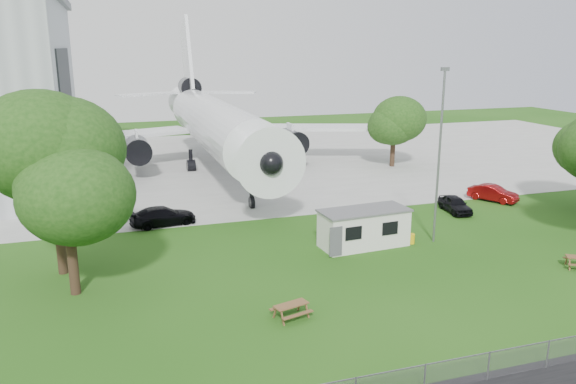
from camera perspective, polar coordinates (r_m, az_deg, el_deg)
name	(u,v)px	position (r m, az deg, el deg)	size (l,w,h in m)	color
ground	(366,291)	(32.57, 7.94, -9.95)	(160.00, 160.00, 0.00)	#31621B
concrete_apron	(228,163)	(67.27, -6.12, 2.97)	(120.00, 46.00, 0.03)	#B7B7B2
airliner	(213,122)	(63.95, -7.61, 7.10)	(46.36, 47.73, 17.69)	white
site_cabin	(364,228)	(39.14, 7.73, -3.62)	(6.84, 3.16, 2.62)	silver
picnic_west	(291,318)	(29.37, 0.32, -12.65)	(1.80, 1.50, 0.76)	brown
fence	(466,384)	(25.41, 17.67, -18.11)	(58.00, 0.04, 1.30)	gray
lamp_mast	(439,159)	(39.83, 15.09, 3.30)	(0.16, 0.16, 12.00)	slate
tree_west_big	(50,150)	(35.29, -23.00, 3.99)	(8.91, 8.91, 12.13)	#382619
tree_west_small	(66,196)	(32.33, -21.63, -0.38)	(6.58, 6.58, 8.98)	#382619
tree_far_apron	(394,124)	(65.22, 10.71, 6.84)	(6.08, 6.08, 8.01)	#382619
car_ne_hatch	(455,204)	(48.82, 16.60, -1.21)	(1.59, 3.96, 1.35)	black
car_ne_sedan	(493,193)	(53.41, 20.10, -0.13)	(1.50, 4.30, 1.42)	maroon
car_apron_van	(163,216)	(44.43, -12.59, -2.41)	(2.05, 5.04, 1.46)	black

